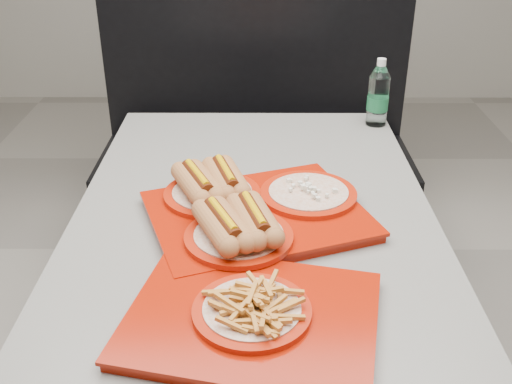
{
  "coord_description": "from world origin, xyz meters",
  "views": [
    {
      "loc": [
        0.01,
        -1.29,
        1.51
      ],
      "look_at": [
        0.0,
        -0.04,
        0.83
      ],
      "focal_mm": 42.0,
      "sensor_mm": 36.0,
      "label": 1
    }
  ],
  "objects_px": {
    "tray_near": "(249,208)",
    "booth_bench": "(256,156)",
    "water_bottle": "(378,97)",
    "tray_far": "(252,313)",
    "diner_table": "(254,268)"
  },
  "relations": [
    {
      "from": "tray_near",
      "to": "water_bottle",
      "type": "bearing_deg",
      "value": 56.72
    },
    {
      "from": "diner_table",
      "to": "booth_bench",
      "type": "xyz_separation_m",
      "value": [
        0.0,
        1.09,
        -0.18
      ]
    },
    {
      "from": "diner_table",
      "to": "tray_far",
      "type": "relative_size",
      "value": 2.7
    },
    {
      "from": "booth_bench",
      "to": "water_bottle",
      "type": "distance_m",
      "value": 0.78
    },
    {
      "from": "tray_near",
      "to": "booth_bench",
      "type": "bearing_deg",
      "value": 89.34
    },
    {
      "from": "water_bottle",
      "to": "tray_near",
      "type": "bearing_deg",
      "value": -123.28
    },
    {
      "from": "tray_far",
      "to": "diner_table",
      "type": "bearing_deg",
      "value": 89.75
    },
    {
      "from": "booth_bench",
      "to": "tray_far",
      "type": "bearing_deg",
      "value": -90.07
    },
    {
      "from": "booth_bench",
      "to": "water_bottle",
      "type": "xyz_separation_m",
      "value": [
        0.41,
        -0.5,
        0.45
      ]
    },
    {
      "from": "tray_far",
      "to": "tray_near",
      "type": "bearing_deg",
      "value": 91.75
    },
    {
      "from": "booth_bench",
      "to": "tray_far",
      "type": "xyz_separation_m",
      "value": [
        -0.0,
        -1.51,
        0.37
      ]
    },
    {
      "from": "water_bottle",
      "to": "tray_far",
      "type": "bearing_deg",
      "value": -111.96
    },
    {
      "from": "tray_far",
      "to": "water_bottle",
      "type": "relative_size",
      "value": 2.35
    },
    {
      "from": "diner_table",
      "to": "tray_near",
      "type": "xyz_separation_m",
      "value": [
        -0.01,
        -0.04,
        0.21
      ]
    },
    {
      "from": "booth_bench",
      "to": "diner_table",
      "type": "bearing_deg",
      "value": -90.0
    }
  ]
}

